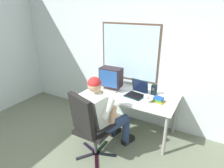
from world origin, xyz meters
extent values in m
cube|color=silver|center=(0.00, 2.41, 1.44)|extent=(5.43, 0.06, 2.89)
cube|color=#4C3828|center=(-0.15, 2.37, 1.35)|extent=(1.12, 0.01, 1.03)
cube|color=silver|center=(-0.15, 2.37, 1.35)|extent=(1.06, 0.02, 0.97)
cylinder|color=gray|center=(-0.63, 1.63, 0.35)|extent=(0.05, 0.05, 0.70)
cylinder|color=gray|center=(0.80, 1.63, 0.35)|extent=(0.05, 0.05, 0.70)
cylinder|color=gray|center=(-0.63, 2.28, 0.35)|extent=(0.05, 0.05, 0.70)
cylinder|color=gray|center=(0.80, 2.28, 0.35)|extent=(0.05, 0.05, 0.70)
cube|color=silver|center=(0.09, 1.96, 0.72)|extent=(1.55, 0.78, 0.03)
cube|color=black|center=(-0.26, 1.20, 0.01)|extent=(0.31, 0.14, 0.02)
cube|color=black|center=(-0.21, 1.02, 0.01)|extent=(0.22, 0.28, 0.02)
cube|color=black|center=(-0.02, 1.02, 0.01)|extent=(0.22, 0.28, 0.02)
cube|color=black|center=(0.04, 1.20, 0.01)|extent=(0.31, 0.14, 0.02)
cube|color=black|center=(-0.11, 1.30, 0.01)|extent=(0.04, 0.32, 0.02)
cylinder|color=black|center=(-0.11, 1.15, 0.01)|extent=(0.10, 0.10, 0.02)
cylinder|color=#3F3F44|center=(-0.11, 1.15, 0.23)|extent=(0.05, 0.05, 0.42)
cube|color=black|center=(-0.11, 1.15, 0.46)|extent=(0.48, 0.48, 0.06)
cube|color=black|center=(-0.18, 0.95, 0.77)|extent=(0.47, 0.25, 0.57)
cube|color=black|center=(0.13, 1.07, 0.59)|extent=(0.15, 0.33, 0.02)
cube|color=black|center=(-0.36, 1.23, 0.59)|extent=(0.15, 0.33, 0.02)
cylinder|color=navy|center=(0.11, 1.35, 0.49)|extent=(0.29, 0.50, 0.15)
cylinder|color=navy|center=(0.19, 1.58, 0.24)|extent=(0.12, 0.12, 0.49)
cube|color=black|center=(0.21, 1.64, 0.04)|extent=(0.17, 0.26, 0.08)
cylinder|color=navy|center=(-0.19, 1.45, 0.49)|extent=(0.29, 0.50, 0.15)
cylinder|color=navy|center=(-0.12, 1.68, 0.24)|extent=(0.12, 0.12, 0.49)
cube|color=black|center=(-0.10, 1.74, 0.04)|extent=(0.17, 0.26, 0.08)
cube|color=silver|center=(-0.11, 1.18, 0.75)|extent=(0.45, 0.40, 0.55)
sphere|color=tan|center=(-0.11, 1.18, 1.13)|extent=(0.19, 0.19, 0.19)
sphere|color=red|center=(-0.11, 1.18, 1.16)|extent=(0.19, 0.19, 0.19)
cylinder|color=silver|center=(0.11, 1.16, 0.86)|extent=(0.15, 0.24, 0.29)
cylinder|color=tan|center=(0.14, 1.24, 0.72)|extent=(0.11, 0.14, 0.27)
sphere|color=tan|center=(0.15, 1.28, 0.69)|extent=(0.09, 0.09, 0.09)
cylinder|color=silver|center=(-0.31, 1.29, 0.86)|extent=(0.14, 0.21, 0.29)
cylinder|color=tan|center=(-0.26, 1.43, 0.81)|extent=(0.13, 0.19, 0.27)
sphere|color=tan|center=(-0.24, 1.51, 0.87)|extent=(0.09, 0.09, 0.09)
cube|color=beige|center=(-0.31, 1.97, 0.74)|extent=(0.30, 0.24, 0.02)
cylinder|color=beige|center=(-0.31, 1.97, 0.78)|extent=(0.04, 0.04, 0.06)
cube|color=black|center=(-0.31, 1.97, 0.97)|extent=(0.39, 0.22, 0.33)
cube|color=#264C8C|center=(-0.30, 1.86, 0.97)|extent=(0.34, 0.02, 0.29)
cube|color=#132A2F|center=(0.18, 1.92, 0.74)|extent=(0.34, 0.30, 0.02)
cube|color=black|center=(0.18, 1.92, 0.75)|extent=(0.31, 0.27, 0.00)
cube|color=#132A2F|center=(0.20, 2.07, 0.87)|extent=(0.31, 0.11, 0.24)
cube|color=#0F1933|center=(0.20, 2.06, 0.87)|extent=(0.28, 0.10, 0.22)
cylinder|color=silver|center=(0.43, 1.77, 0.73)|extent=(0.07, 0.07, 0.00)
cylinder|color=silver|center=(0.43, 1.77, 0.78)|extent=(0.01, 0.01, 0.08)
cylinder|color=silver|center=(0.43, 1.77, 0.84)|extent=(0.09, 0.09, 0.06)
cylinder|color=#4E0917|center=(0.43, 1.77, 0.83)|extent=(0.08, 0.08, 0.03)
cube|color=black|center=(0.43, 2.14, 0.82)|extent=(0.09, 0.08, 0.18)
cylinder|color=#333338|center=(0.43, 2.10, 0.85)|extent=(0.06, 0.01, 0.06)
cube|color=#AF8327|center=(0.58, 1.90, 0.74)|extent=(0.20, 0.16, 0.02)
cube|color=#2B873C|center=(0.58, 1.91, 0.77)|extent=(0.14, 0.11, 0.03)
cube|color=#1B479F|center=(0.58, 1.91, 0.80)|extent=(0.15, 0.12, 0.03)
camera|label=1|loc=(1.25, -0.77, 2.11)|focal=30.48mm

